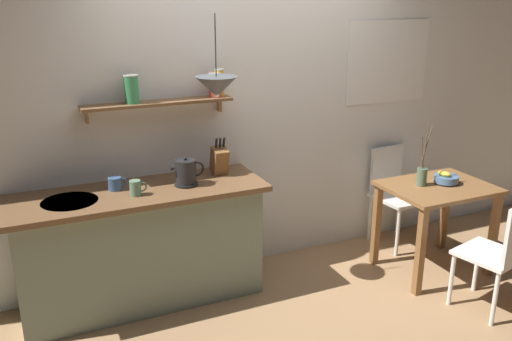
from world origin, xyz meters
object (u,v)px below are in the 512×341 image
Objects in this scene: dining_chair_near at (500,251)px; twig_vase at (422,175)px; fruit_bowl at (446,178)px; coffee_mug_by_sink at (115,184)px; dining_table at (437,202)px; coffee_mug_spare at (136,188)px; dining_chair_far at (394,190)px; electric_kettle at (186,173)px; pendant_lamp at (216,87)px; knife_block at (219,160)px.

twig_vase is at bearing 97.51° from dining_chair_near.
dining_chair_near is 4.42× the size of fruit_bowl.
coffee_mug_by_sink reaches higher than fruit_bowl.
coffee_mug_spare reaches higher than dining_table.
dining_chair_far reaches higher than dining_table.
dining_table is 0.27m from twig_vase.
electric_kettle is 0.67m from pendant_lamp.
dining_chair_far is at bearing 4.24° from electric_kettle.
pendant_lamp is at bearing -173.02° from dining_chair_far.
pendant_lamp is (-1.63, 0.32, 0.78)m from twig_vase.
twig_vase is at bearing -108.02° from dining_chair_far.
coffee_mug_by_sink is 0.20m from coffee_mug_spare.
coffee_mug_spare reaches higher than dining_chair_near.
coffee_mug_by_sink is at bearing -179.08° from dining_chair_far.
knife_block is 2.45× the size of coffee_mug_spare.
pendant_lamp is (0.72, -0.18, 0.67)m from coffee_mug_by_sink.
fruit_bowl is 0.23m from twig_vase.
twig_vase is 2.41m from coffee_mug_by_sink.
pendant_lamp is at bearing -17.48° from electric_kettle.
coffee_mug_by_sink is at bearing 152.80° from dining_chair_near.
dining_chair_near is 2.80m from coffee_mug_by_sink.
twig_vase is at bearing -10.95° from pendant_lamp.
dining_chair_far is 4.47× the size of fruit_bowl.
electric_kettle reaches higher than dining_chair_far.
coffee_mug_by_sink is 1.00m from pendant_lamp.
knife_block is at bearing 23.47° from electric_kettle.
coffee_mug_spare is (-2.24, 0.33, 0.12)m from twig_vase.
electric_kettle is at bearing -12.56° from coffee_mug_by_sink.
dining_chair_near is at bearing -93.26° from dining_chair_far.
pendant_lamp reaches higher than fruit_bowl.
knife_block is (-1.68, 0.58, 0.41)m from dining_table.
dining_chair_near is at bearing -31.90° from pendant_lamp.
dining_chair_near reaches higher than dining_table.
electric_kettle is at bearing 167.34° from dining_table.
electric_kettle reaches higher than dining_chair_near.
fruit_bowl is 2.06m from pendant_lamp.
fruit_bowl is at bearing 80.74° from dining_chair_near.
dining_table is 2.43m from coffee_mug_spare.
knife_block is (-1.65, 1.28, 0.53)m from dining_chair_near.
fruit_bowl is 1.87m from knife_block.
dining_chair_near is 2.97× the size of knife_block.
knife_block is at bearing 142.09° from dining_chair_near.
dining_table is 0.96× the size of dining_chair_near.
dining_chair_near is 0.85m from twig_vase.
fruit_bowl is at bearing -85.74° from dining_chair_far.
pendant_lamp is (-0.08, -0.20, 0.60)m from knife_block.
dining_chair_near is at bearing -30.43° from electric_kettle.
pendant_lamp is (-1.76, 0.38, 1.01)m from dining_table.
coffee_mug_spare reaches higher than dining_chair_far.
knife_block is at bearing -179.45° from dining_chair_far.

